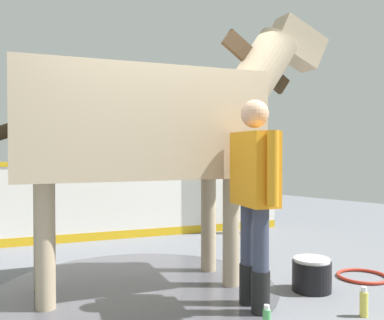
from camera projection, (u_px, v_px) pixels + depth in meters
name	position (u px, v px, depth m)	size (l,w,h in m)	color
ground_plane	(150.00, 295.00, 3.87)	(16.00, 16.00, 0.02)	slate
wet_patch	(138.00, 287.00, 4.05)	(2.62, 2.62, 0.00)	#4C4C54
barrier_wall	(99.00, 204.00, 6.15)	(2.25, 5.42, 1.13)	white
roof_post_near	(250.00, 145.00, 6.62)	(0.16, 0.16, 2.75)	olive
horse	(151.00, 124.00, 4.06)	(1.77, 3.44, 2.72)	tan
handler	(254.00, 188.00, 3.48)	(0.63, 0.40, 1.70)	black
wash_bucket	(312.00, 275.00, 3.94)	(0.35, 0.35, 0.30)	black
bottle_shampoo	(364.00, 303.00, 3.33)	(0.06, 0.06, 0.23)	#D8CC4C
bottle_spray	(267.00, 319.00, 3.08)	(0.06, 0.06, 0.18)	#4CA559
hose_coil	(363.00, 276.00, 4.34)	(0.51, 0.51, 0.03)	#B72D1E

